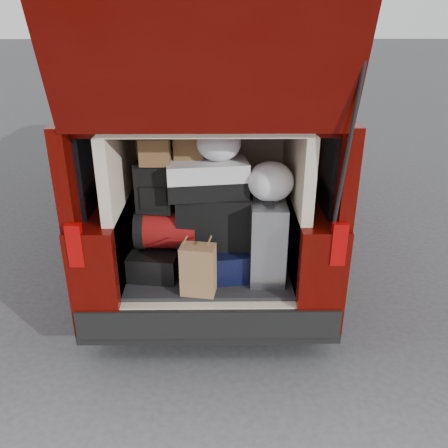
{
  "coord_description": "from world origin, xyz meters",
  "views": [
    {
      "loc": [
        0.08,
        -3.09,
        2.43
      ],
      "look_at": [
        0.11,
        0.2,
        0.92
      ],
      "focal_mm": 38.0,
      "sensor_mm": 36.0,
      "label": 1
    }
  ],
  "objects_px": {
    "black_hardshell": "(158,258)",
    "backpack": "(154,187)",
    "navy_hardshell": "(219,257)",
    "red_duffel": "(166,229)",
    "black_soft_case": "(215,219)",
    "silver_roller": "(267,240)",
    "kraft_bag": "(198,270)",
    "twotone_duffel": "(207,178)"
  },
  "relations": [
    {
      "from": "navy_hardshell",
      "to": "black_soft_case",
      "type": "xyz_separation_m",
      "value": [
        -0.02,
        0.04,
        0.31
      ]
    },
    {
      "from": "silver_roller",
      "to": "black_hardshell",
      "type": "bearing_deg",
      "value": 174.04
    },
    {
      "from": "black_hardshell",
      "to": "navy_hardshell",
      "type": "distance_m",
      "value": 0.48
    },
    {
      "from": "kraft_bag",
      "to": "black_soft_case",
      "type": "relative_size",
      "value": 0.67
    },
    {
      "from": "black_soft_case",
      "to": "backpack",
      "type": "relative_size",
      "value": 1.49
    },
    {
      "from": "black_hardshell",
      "to": "silver_roller",
      "type": "distance_m",
      "value": 0.87
    },
    {
      "from": "navy_hardshell",
      "to": "red_duffel",
      "type": "xyz_separation_m",
      "value": [
        -0.4,
        0.02,
        0.24
      ]
    },
    {
      "from": "twotone_duffel",
      "to": "black_hardshell",
      "type": "bearing_deg",
      "value": 171.95
    },
    {
      "from": "silver_roller",
      "to": "black_soft_case",
      "type": "xyz_separation_m",
      "value": [
        -0.38,
        0.12,
        0.12
      ]
    },
    {
      "from": "kraft_bag",
      "to": "backpack",
      "type": "height_order",
      "value": "backpack"
    },
    {
      "from": "red_duffel",
      "to": "kraft_bag",
      "type": "bearing_deg",
      "value": -51.84
    },
    {
      "from": "red_duffel",
      "to": "backpack",
      "type": "bearing_deg",
      "value": -175.41
    },
    {
      "from": "navy_hardshell",
      "to": "kraft_bag",
      "type": "bearing_deg",
      "value": -122.65
    },
    {
      "from": "red_duffel",
      "to": "backpack",
      "type": "height_order",
      "value": "backpack"
    },
    {
      "from": "navy_hardshell",
      "to": "kraft_bag",
      "type": "height_order",
      "value": "kraft_bag"
    },
    {
      "from": "red_duffel",
      "to": "black_hardshell",
      "type": "bearing_deg",
      "value": -172.2
    },
    {
      "from": "black_hardshell",
      "to": "backpack",
      "type": "xyz_separation_m",
      "value": [
        0.01,
        0.0,
        0.58
      ]
    },
    {
      "from": "navy_hardshell",
      "to": "twotone_duffel",
      "type": "bearing_deg",
      "value": 161.69
    },
    {
      "from": "black_soft_case",
      "to": "black_hardshell",
      "type": "bearing_deg",
      "value": -173.73
    },
    {
      "from": "black_hardshell",
      "to": "twotone_duffel",
      "type": "bearing_deg",
      "value": 6.8
    },
    {
      "from": "black_hardshell",
      "to": "red_duffel",
      "type": "distance_m",
      "value": 0.26
    },
    {
      "from": "red_duffel",
      "to": "backpack",
      "type": "xyz_separation_m",
      "value": [
        -0.07,
        -0.0,
        0.34
      ]
    },
    {
      "from": "silver_roller",
      "to": "black_soft_case",
      "type": "relative_size",
      "value": 1.1
    },
    {
      "from": "silver_roller",
      "to": "twotone_duffel",
      "type": "distance_m",
      "value": 0.64
    },
    {
      "from": "black_hardshell",
      "to": "kraft_bag",
      "type": "bearing_deg",
      "value": -38.39
    },
    {
      "from": "black_soft_case",
      "to": "navy_hardshell",
      "type": "bearing_deg",
      "value": -54.22
    },
    {
      "from": "silver_roller",
      "to": "kraft_bag",
      "type": "distance_m",
      "value": 0.57
    },
    {
      "from": "black_soft_case",
      "to": "red_duffel",
      "type": "bearing_deg",
      "value": -174.41
    },
    {
      "from": "navy_hardshell",
      "to": "red_duffel",
      "type": "bearing_deg",
      "value": 168.2
    },
    {
      "from": "black_hardshell",
      "to": "backpack",
      "type": "bearing_deg",
      "value": 34.64
    },
    {
      "from": "backpack",
      "to": "black_hardshell",
      "type": "bearing_deg",
      "value": -145.08
    },
    {
      "from": "red_duffel",
      "to": "silver_roller",
      "type": "bearing_deg",
      "value": -6.33
    },
    {
      "from": "navy_hardshell",
      "to": "silver_roller",
      "type": "relative_size",
      "value": 0.84
    },
    {
      "from": "black_hardshell",
      "to": "twotone_duffel",
      "type": "relative_size",
      "value": 0.86
    },
    {
      "from": "black_hardshell",
      "to": "backpack",
      "type": "distance_m",
      "value": 0.58
    },
    {
      "from": "kraft_bag",
      "to": "red_duffel",
      "type": "xyz_separation_m",
      "value": [
        -0.25,
        0.35,
        0.16
      ]
    },
    {
      "from": "twotone_duffel",
      "to": "black_soft_case",
      "type": "bearing_deg",
      "value": 12.72
    },
    {
      "from": "black_soft_case",
      "to": "backpack",
      "type": "xyz_separation_m",
      "value": [
        -0.44,
        -0.02,
        0.26
      ]
    },
    {
      "from": "backpack",
      "to": "red_duffel",
      "type": "bearing_deg",
      "value": 9.91
    },
    {
      "from": "red_duffel",
      "to": "backpack",
      "type": "distance_m",
      "value": 0.34
    },
    {
      "from": "black_hardshell",
      "to": "black_soft_case",
      "type": "bearing_deg",
      "value": 9.63
    },
    {
      "from": "navy_hardshell",
      "to": "kraft_bag",
      "type": "xyz_separation_m",
      "value": [
        -0.15,
        -0.32,
        0.07
      ]
    }
  ]
}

